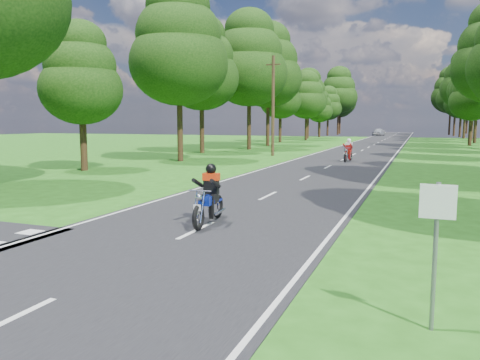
% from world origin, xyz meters
% --- Properties ---
extents(ground, '(160.00, 160.00, 0.00)m').
position_xyz_m(ground, '(0.00, 0.00, 0.00)').
color(ground, '#225713').
rests_on(ground, ground).
extents(main_road, '(7.00, 140.00, 0.02)m').
position_xyz_m(main_road, '(0.00, 50.00, 0.01)').
color(main_road, black).
rests_on(main_road, ground).
extents(road_markings, '(7.40, 140.00, 0.01)m').
position_xyz_m(road_markings, '(-0.14, 48.13, 0.02)').
color(road_markings, silver).
rests_on(road_markings, main_road).
extents(treeline, '(40.00, 115.35, 14.78)m').
position_xyz_m(treeline, '(1.43, 60.06, 8.25)').
color(treeline, black).
rests_on(treeline, ground).
extents(telegraph_pole, '(1.20, 0.26, 8.00)m').
position_xyz_m(telegraph_pole, '(-6.00, 28.00, 4.07)').
color(telegraph_pole, '#382616').
rests_on(telegraph_pole, ground).
extents(road_sign, '(0.45, 0.07, 2.00)m').
position_xyz_m(road_sign, '(5.50, -2.01, 1.34)').
color(road_sign, slate).
rests_on(road_sign, ground).
extents(rider_near_blue, '(0.85, 2.02, 1.63)m').
position_xyz_m(rider_near_blue, '(-0.02, 2.81, 0.84)').
color(rider_near_blue, '#0D2298').
rests_on(rider_near_blue, main_road).
extents(rider_far_red, '(0.77, 1.96, 1.60)m').
position_xyz_m(rider_far_red, '(0.56, 24.52, 0.82)').
color(rider_far_red, maroon).
rests_on(rider_far_red, main_road).
extents(distant_car, '(2.46, 4.61, 1.49)m').
position_xyz_m(distant_car, '(-2.60, 87.89, 0.77)').
color(distant_car, silver).
rests_on(distant_car, main_road).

